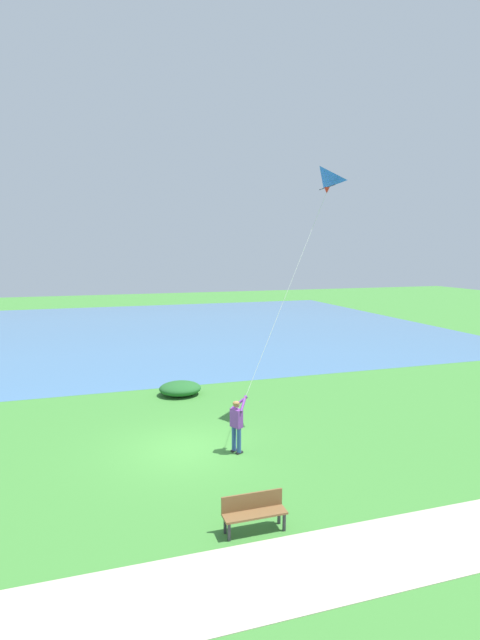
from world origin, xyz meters
The scene contains 7 objects.
ground_plane centered at (0.00, 0.00, 0.00)m, with size 120.00×120.00×0.00m, color #3D7F33.
lake_water centered at (-25.51, 4.00, 0.00)m, with size 36.00×44.00×0.01m, color teal.
walkway_path centered at (6.89, 2.00, 0.01)m, with size 2.40×32.00×0.02m, color #B7AD99.
person_kite_flyer centered at (0.80, 1.51, 1.05)m, with size 0.50×0.63×1.83m.
flying_kite centered at (-1.09, 5.24, 8.94)m, with size 2.59×3.81×7.64m.
park_bench_near_walkway centered at (5.21, 0.51, 0.51)m, with size 0.45×1.50×0.88m.
lakeside_shrub centered at (-6.14, 1.04, 0.30)m, with size 1.73×1.89×0.60m, color #236028.
Camera 1 is at (15.32, -3.14, 6.48)m, focal length 27.74 mm.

